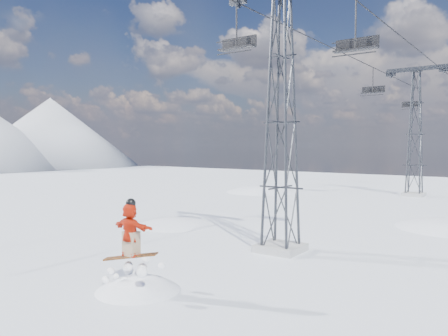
{
  "coord_description": "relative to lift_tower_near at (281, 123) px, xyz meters",
  "views": [
    {
      "loc": [
        9.58,
        -8.4,
        4.54
      ],
      "look_at": [
        -0.12,
        5.14,
        3.67
      ],
      "focal_mm": 35.0,
      "sensor_mm": 36.0,
      "label": 1
    }
  ],
  "objects": [
    {
      "name": "ground",
      "position": [
        -0.8,
        -8.0,
        -5.47
      ],
      "size": [
        120.0,
        120.0,
        0.0
      ],
      "primitive_type": "plane",
      "color": "white",
      "rests_on": "ground"
    },
    {
      "name": "snow_terrain",
      "position": [
        -5.57,
        13.24,
        -15.06
      ],
      "size": [
        39.0,
        37.0,
        22.0
      ],
      "color": "white",
      "rests_on": "ground"
    },
    {
      "name": "haul_cables",
      "position": [
        0.0,
        11.5,
        5.38
      ],
      "size": [
        4.46,
        51.0,
        0.06
      ],
      "color": "black",
      "rests_on": "ground"
    },
    {
      "name": "lift_tower_near",
      "position": [
        0.0,
        0.0,
        0.0
      ],
      "size": [
        5.2,
        1.8,
        11.43
      ],
      "color": "#999999",
      "rests_on": "ground"
    },
    {
      "name": "lift_chair_far",
      "position": [
        -2.2,
        19.81,
        3.55
      ],
      "size": [
        1.84,
        0.53,
        2.29
      ],
      "color": "black",
      "rests_on": "ground"
    },
    {
      "name": "lift_chair_mid",
      "position": [
        2.2,
        2.74,
        3.46
      ],
      "size": [
        1.93,
        0.56,
        2.4
      ],
      "color": "black",
      "rests_on": "ground"
    },
    {
      "name": "lift_chair_extra",
      "position": [
        -2.2,
        33.36,
        3.4
      ],
      "size": [
        1.99,
        0.57,
        2.47
      ],
      "color": "black",
      "rests_on": "ground"
    },
    {
      "name": "lift_chair_near",
      "position": [
        -2.2,
        -0.05,
        3.58
      ],
      "size": [
        1.82,
        0.52,
        2.25
      ],
      "color": "black",
      "rests_on": "ground"
    },
    {
      "name": "lift_tower_far",
      "position": [
        0.0,
        25.0,
        0.0
      ],
      "size": [
        5.2,
        1.8,
        11.43
      ],
      "color": "#999999",
      "rests_on": "ground"
    }
  ]
}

